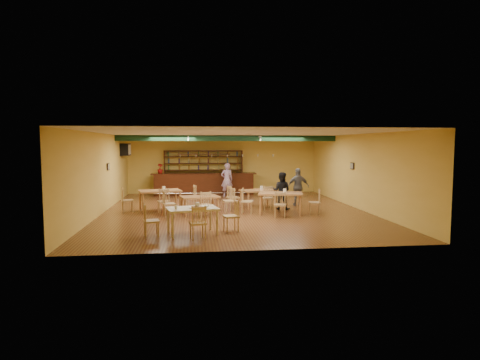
{
  "coord_description": "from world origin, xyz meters",
  "views": [
    {
      "loc": [
        -1.58,
        -15.55,
        2.57
      ],
      "look_at": [
        0.29,
        0.6,
        1.15
      ],
      "focal_mm": 30.17,
      "sensor_mm": 36.0,
      "label": 1
    }
  ],
  "objects": [
    {
      "name": "parmesan_shaker",
      "position": [
        -2.09,
        -4.16,
        0.82
      ],
      "size": [
        0.09,
        0.09,
        0.11
      ],
      "primitive_type": "cylinder",
      "rotation": [
        0.0,
        0.0,
        0.21
      ],
      "color": "#EAE5C6",
      "rests_on": "near_table"
    },
    {
      "name": "dining_table_a",
      "position": [
        -2.9,
        0.43,
        0.4
      ],
      "size": [
        1.78,
        1.33,
        0.79
      ],
      "primitive_type": "cube",
      "rotation": [
        0.0,
        0.0,
        0.26
      ],
      "color": "#A06E39",
      "rests_on": "ground"
    },
    {
      "name": "bar_counter",
      "position": [
        -1.05,
        5.15,
        0.56
      ],
      "size": [
        5.32,
        0.85,
        1.13
      ],
      "primitive_type": "cube",
      "color": "#34170A",
      "rests_on": "ground"
    },
    {
      "name": "napkin_stack",
      "position": [
        -1.27,
        -3.8,
        0.78
      ],
      "size": [
        0.25,
        0.24,
        0.03
      ],
      "primitive_type": "cube",
      "rotation": [
        0.0,
        0.0,
        0.61
      ],
      "color": "white",
      "rests_on": "near_table"
    },
    {
      "name": "picture_right",
      "position": [
        4.97,
        0.5,
        1.7
      ],
      "size": [
        0.04,
        0.34,
        0.28
      ],
      "primitive_type": "cube",
      "color": "black",
      "rests_on": "wall_right"
    },
    {
      "name": "back_bar_hutch",
      "position": [
        -1.05,
        5.78,
        1.14
      ],
      "size": [
        4.12,
        0.4,
        2.28
      ],
      "primitive_type": "cube",
      "color": "#34170A",
      "rests_on": "ground"
    },
    {
      "name": "side_plate",
      "position": [
        -1.07,
        -4.21,
        0.77
      ],
      "size": [
        0.26,
        0.26,
        0.01
      ],
      "primitive_type": "cylinder",
      "rotation": [
        0.0,
        0.0,
        0.21
      ],
      "color": "white",
      "rests_on": "near_table"
    },
    {
      "name": "patron_right_a",
      "position": [
        1.89,
        0.08,
        0.75
      ],
      "size": [
        0.9,
        0.83,
        1.49
      ],
      "primitive_type": "imported",
      "rotation": [
        0.0,
        0.0,
        2.66
      ],
      "color": "black",
      "rests_on": "ground"
    },
    {
      "name": "track_rail_left",
      "position": [
        -1.8,
        3.4,
        2.94
      ],
      "size": [
        0.05,
        2.5,
        0.05
      ],
      "primitive_type": "cube",
      "color": "silver",
      "rests_on": "ceiling"
    },
    {
      "name": "floor",
      "position": [
        0.0,
        0.0,
        0.0
      ],
      "size": [
        12.0,
        12.0,
        0.0
      ],
      "primitive_type": "plane",
      "color": "#4F2816",
      "rests_on": "ground"
    },
    {
      "name": "dining_table_c",
      "position": [
        -1.37,
        -0.73,
        0.34
      ],
      "size": [
        1.53,
        1.13,
        0.69
      ],
      "primitive_type": "cube",
      "rotation": [
        0.0,
        0.0,
        0.24
      ],
      "color": "#A06E39",
      "rests_on": "ground"
    },
    {
      "name": "picture_left",
      "position": [
        -4.97,
        1.0,
        1.7
      ],
      "size": [
        0.04,
        0.34,
        0.28
      ],
      "primitive_type": "cube",
      "color": "black",
      "rests_on": "wall_left"
    },
    {
      "name": "dining_table_d",
      "position": [
        1.62,
        -0.97,
        0.4
      ],
      "size": [
        1.79,
        1.31,
        0.8
      ],
      "primitive_type": "cube",
      "rotation": [
        0.0,
        0.0,
        -0.23
      ],
      "color": "#A06E39",
      "rests_on": "ground"
    },
    {
      "name": "pizza_server",
      "position": [
        -1.37,
        -3.95,
        0.78
      ],
      "size": [
        0.32,
        0.23,
        0.0
      ],
      "primitive_type": "cube",
      "rotation": [
        0.0,
        0.0,
        -0.51
      ],
      "color": "silver",
      "rests_on": "pizza_tray"
    },
    {
      "name": "track_rail_right",
      "position": [
        1.4,
        3.4,
        2.94
      ],
      "size": [
        0.05,
        2.5,
        0.05
      ],
      "primitive_type": "cube",
      "color": "silver",
      "rests_on": "ceiling"
    },
    {
      "name": "poinsettia",
      "position": [
        -3.27,
        5.15,
        1.38
      ],
      "size": [
        0.35,
        0.35,
        0.49
      ],
      "primitive_type": "imported",
      "rotation": [
        0.0,
        0.0,
        0.35
      ],
      "color": "#9B120E",
      "rests_on": "bar_counter"
    },
    {
      "name": "dining_table_b",
      "position": [
        1.09,
        0.88,
        0.36
      ],
      "size": [
        1.62,
        1.27,
        0.71
      ],
      "primitive_type": "cube",
      "rotation": [
        0.0,
        0.0,
        0.33
      ],
      "color": "#A06E39",
      "rests_on": "ground"
    },
    {
      "name": "near_table",
      "position": [
        -1.63,
        -4.0,
        0.38
      ],
      "size": [
        1.59,
        1.2,
        0.77
      ],
      "primitive_type": "cube",
      "rotation": [
        0.0,
        0.0,
        0.21
      ],
      "color": "#D0B68B",
      "rests_on": "ground"
    },
    {
      "name": "patron_right_b",
      "position": [
        2.82,
        1.03,
        0.79
      ],
      "size": [
        0.93,
        0.39,
        1.58
      ],
      "primitive_type": "imported",
      "rotation": [
        0.0,
        0.0,
        3.13
      ],
      "color": "slate",
      "rests_on": "ground"
    },
    {
      "name": "ceiling_beam",
      "position": [
        0.0,
        2.8,
        2.87
      ],
      "size": [
        10.0,
        0.3,
        0.25
      ],
      "primitive_type": "cube",
      "color": "black",
      "rests_on": "ceiling"
    },
    {
      "name": "pizza_tray",
      "position": [
        -1.53,
        -4.0,
        0.77
      ],
      "size": [
        0.41,
        0.41,
        0.01
      ],
      "primitive_type": "cylinder",
      "rotation": [
        0.0,
        0.0,
        0.04
      ],
      "color": "silver",
      "rests_on": "near_table"
    },
    {
      "name": "ac_unit",
      "position": [
        -4.8,
        4.2,
        2.35
      ],
      "size": [
        0.34,
        0.7,
        0.48
      ],
      "primitive_type": "cube",
      "color": "silver",
      "rests_on": "wall_left"
    },
    {
      "name": "patron_bar",
      "position": [
        0.06,
        4.33,
        0.84
      ],
      "size": [
        0.66,
        0.49,
        1.67
      ],
      "primitive_type": "imported",
      "rotation": [
        0.0,
        0.0,
        3.3
      ],
      "color": "#814595",
      "rests_on": "ground"
    }
  ]
}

